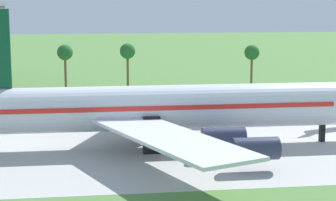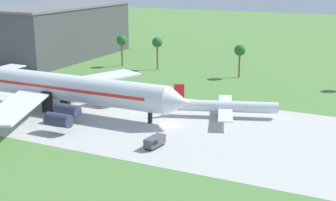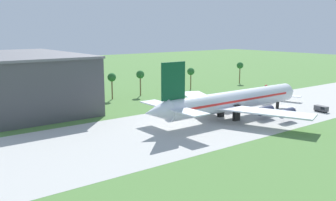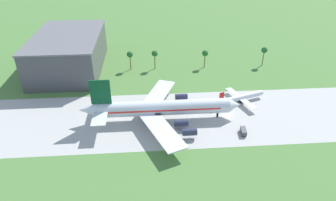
{
  "view_description": "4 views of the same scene",
  "coord_description": "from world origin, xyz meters",
  "px_view_note": "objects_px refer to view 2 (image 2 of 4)",
  "views": [
    {
      "loc": [
        -39.85,
        -86.6,
        21.31
      ],
      "look_at": [
        -27.96,
        -0.79,
        6.85
      ],
      "focal_mm": 65.0,
      "sensor_mm": 36.0,
      "label": 1
    },
    {
      "loc": [
        42.67,
        -90.03,
        33.42
      ],
      "look_at": [
        0.08,
        -0.79,
        5.85
      ],
      "focal_mm": 50.0,
      "sensor_mm": 36.0,
      "label": 2
    },
    {
      "loc": [
        -120.17,
        -84.38,
        29.27
      ],
      "look_at": [
        -55.99,
        -0.79,
        9.08
      ],
      "focal_mm": 40.0,
      "sensor_mm": 36.0,
      "label": 3
    },
    {
      "loc": [
        -34.69,
        -109.7,
        73.19
      ],
      "look_at": [
        -25.87,
        5.0,
        6.0
      ],
      "focal_mm": 32.0,
      "sensor_mm": 36.0,
      "label": 4
    }
  ],
  "objects_px": {
    "baggage_tug": "(154,142)",
    "terminal_building": "(51,31)",
    "jet_airliner": "(60,87)",
    "regional_aircraft": "(225,107)"
  },
  "relations": [
    {
      "from": "jet_airliner",
      "to": "regional_aircraft",
      "type": "height_order",
      "value": "jet_airliner"
    },
    {
      "from": "terminal_building",
      "to": "jet_airliner",
      "type": "bearing_deg",
      "value": -49.44
    },
    {
      "from": "baggage_tug",
      "to": "terminal_building",
      "type": "bearing_deg",
      "value": 139.09
    },
    {
      "from": "regional_aircraft",
      "to": "baggage_tug",
      "type": "xyz_separation_m",
      "value": [
        -5.91,
        -25.02,
        -1.33
      ]
    },
    {
      "from": "regional_aircraft",
      "to": "terminal_building",
      "type": "bearing_deg",
      "value": 152.25
    },
    {
      "from": "baggage_tug",
      "to": "terminal_building",
      "type": "relative_size",
      "value": 0.08
    },
    {
      "from": "regional_aircraft",
      "to": "terminal_building",
      "type": "height_order",
      "value": "terminal_building"
    },
    {
      "from": "baggage_tug",
      "to": "terminal_building",
      "type": "distance_m",
      "value": 109.73
    },
    {
      "from": "jet_airliner",
      "to": "regional_aircraft",
      "type": "relative_size",
      "value": 2.9
    },
    {
      "from": "jet_airliner",
      "to": "baggage_tug",
      "type": "bearing_deg",
      "value": -22.0
    }
  ]
}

